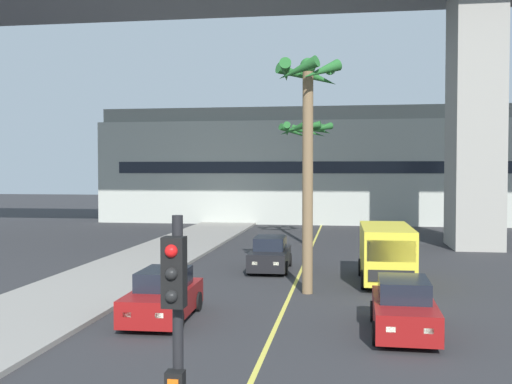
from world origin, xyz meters
name	(u,v)px	position (x,y,z in m)	size (l,w,h in m)	color
lane_stripe_center	(293,288)	(0.00, 24.00, 0.00)	(0.14, 56.00, 0.01)	#DBCC4C
pier_building_backdrop	(323,167)	(0.00, 55.68, 5.00)	(39.72, 8.04, 10.13)	#ADB2A8
car_queue_front	(270,255)	(-1.45, 28.25, 0.72)	(1.91, 4.14, 1.56)	black
car_queue_second	(404,308)	(3.72, 17.86, 0.72)	(1.90, 4.13, 1.56)	maroon
car_queue_third	(163,297)	(-3.60, 18.42, 0.72)	(1.91, 4.14, 1.56)	maroon
delivery_van	(386,252)	(3.72, 25.77, 1.29)	(2.20, 5.27, 2.36)	yellow
traffic_light_median_near	(176,352)	(0.24, 6.46, 2.71)	(0.24, 0.37, 4.20)	black
palm_tree_near_median	(308,115)	(0.62, 23.12, 6.74)	(2.63, 2.70, 8.90)	brown
palm_tree_mid_median	(306,140)	(-0.49, 38.68, 6.58)	(3.57, 3.59, 7.78)	brown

